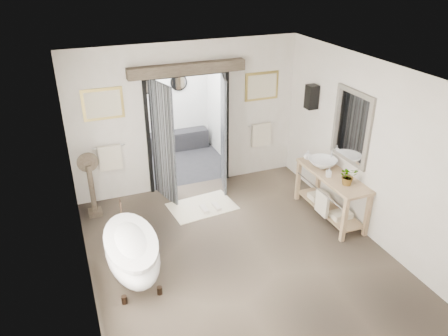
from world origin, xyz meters
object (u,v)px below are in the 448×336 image
Objects in this scene: basin at (323,164)px; rug at (202,206)px; clawfoot_tub at (132,250)px; vanity at (330,192)px.

rug is at bearing 155.86° from basin.
vanity reaches higher than clawfoot_tub.
clawfoot_tub is at bearing -138.14° from rug.
rug is at bearing 150.37° from vanity.
clawfoot_tub is 3.64m from basin.
clawfoot_tub is 1.40× the size of rug.
vanity is at bearing 4.03° from clawfoot_tub.
basin reaches higher than vanity.
clawfoot_tub is at bearing -172.19° from basin.
basin is at bearing -23.30° from rug.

